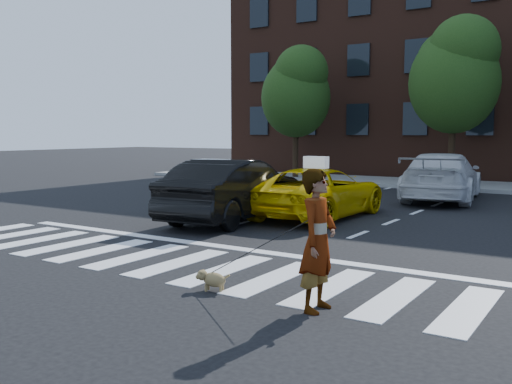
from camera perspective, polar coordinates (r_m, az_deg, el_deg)
ground at (r=10.40m, az=-7.74°, el=-7.05°), size 120.00×120.00×0.00m
crosswalk at (r=10.40m, az=-7.74°, el=-7.02°), size 13.00×2.40×0.01m
stop_line at (r=11.63m, az=-2.59°, el=-5.58°), size 12.00×0.30×0.01m
sidewalk_far at (r=26.13m, az=18.05°, el=0.72°), size 30.00×4.00×0.15m
building at (r=33.54m, az=21.75°, el=11.84°), size 26.00×10.00×12.00m
tree_left at (r=28.24m, az=4.07°, el=10.24°), size 3.39×3.38×6.50m
tree_mid at (r=25.54m, az=19.29°, el=11.31°), size 3.69×3.69×7.10m
taxi at (r=15.83m, az=6.32°, el=-0.04°), size 2.30×4.94×1.37m
black_sedan at (r=15.06m, az=-2.24°, el=0.20°), size 2.17×5.11×1.64m
white_suv at (r=20.60m, az=18.10°, el=1.46°), size 3.05×5.91×1.64m
woman at (r=7.49m, az=6.22°, el=-4.84°), size 0.47×0.70×1.87m
dog at (r=8.54m, az=-4.45°, el=-8.66°), size 0.53×0.31×0.31m
taxi_sign at (r=15.59m, az=6.03°, el=2.98°), size 0.65×0.28×0.32m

